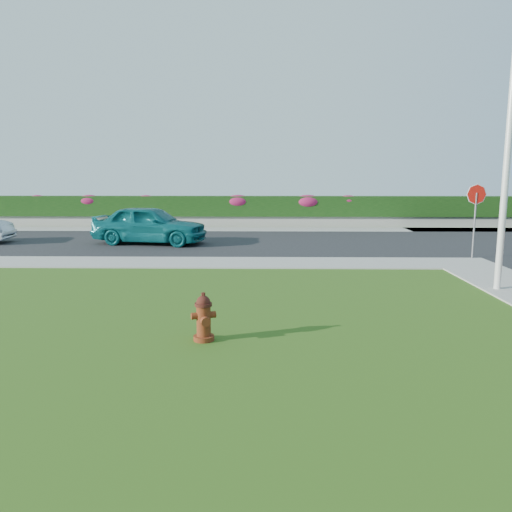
{
  "coord_description": "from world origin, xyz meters",
  "views": [
    {
      "loc": [
        0.56,
        -7.07,
        2.86
      ],
      "look_at": [
        0.33,
        4.95,
        0.9
      ],
      "focal_mm": 35.0,
      "sensor_mm": 36.0,
      "label": 1
    }
  ],
  "objects_px": {
    "fire_hydrant": "(204,318)",
    "utility_pole": "(508,152)",
    "stop_sign": "(476,204)",
    "sedan_teal": "(150,225)"
  },
  "relations": [
    {
      "from": "fire_hydrant",
      "to": "utility_pole",
      "type": "xyz_separation_m",
      "value": [
        6.89,
        3.98,
        2.99
      ]
    },
    {
      "from": "fire_hydrant",
      "to": "stop_sign",
      "type": "xyz_separation_m",
      "value": [
        8.17,
        8.67,
        1.5
      ]
    },
    {
      "from": "fire_hydrant",
      "to": "sedan_teal",
      "type": "relative_size",
      "value": 0.18
    },
    {
      "from": "utility_pole",
      "to": "stop_sign",
      "type": "xyz_separation_m",
      "value": [
        1.29,
        4.69,
        -1.5
      ]
    },
    {
      "from": "utility_pole",
      "to": "stop_sign",
      "type": "distance_m",
      "value": 5.09
    },
    {
      "from": "utility_pole",
      "to": "stop_sign",
      "type": "bearing_deg",
      "value": 74.66
    },
    {
      "from": "sedan_teal",
      "to": "utility_pole",
      "type": "height_order",
      "value": "utility_pole"
    },
    {
      "from": "sedan_teal",
      "to": "utility_pole",
      "type": "xyz_separation_m",
      "value": [
        10.59,
        -8.08,
        2.57
      ]
    },
    {
      "from": "stop_sign",
      "to": "fire_hydrant",
      "type": "bearing_deg",
      "value": -117.12
    },
    {
      "from": "fire_hydrant",
      "to": "stop_sign",
      "type": "distance_m",
      "value": 12.0
    }
  ]
}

